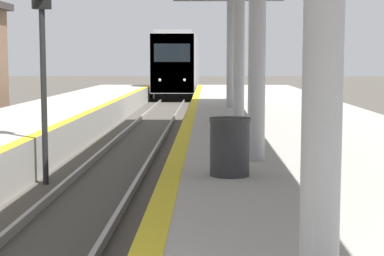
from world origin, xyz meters
TOP-DOWN VIEW (x-y plane):
  - train at (0.00, 46.70)m, footprint 2.74×21.30m
  - signal_mid at (-1.22, 10.21)m, footprint 0.36×0.31m
  - trash_bin at (2.50, 6.17)m, footprint 0.60×0.60m

SIDE VIEW (x-z plane):
  - trash_bin at x=2.50m, z-range 0.94..1.78m
  - train at x=0.00m, z-range 0.04..4.51m
  - signal_mid at x=-1.22m, z-range 0.90..5.43m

